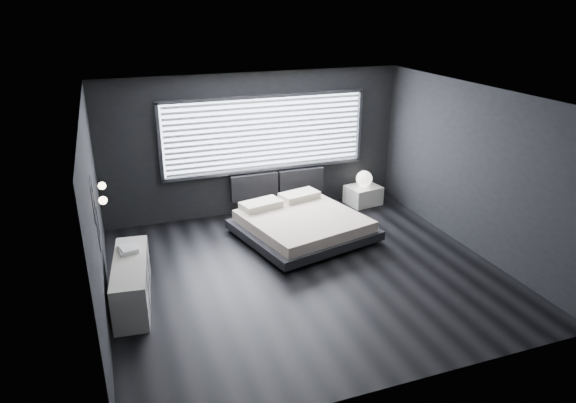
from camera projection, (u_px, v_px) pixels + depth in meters
name	position (u px, v px, depth m)	size (l,w,h in m)	color
room	(307.00, 190.00, 7.68)	(6.04, 6.00, 2.80)	black
window	(266.00, 134.00, 10.03)	(4.14, 0.09, 1.52)	white
headboard	(278.00, 184.00, 10.43)	(1.96, 0.16, 0.52)	black
sconce_near	(103.00, 200.00, 6.74)	(0.18, 0.11, 0.11)	silver
sconce_far	(102.00, 186.00, 7.27)	(0.18, 0.11, 0.11)	silver
wall_art_upper	(93.00, 199.00, 6.10)	(0.01, 0.48, 0.48)	#47474C
wall_art_lower	(98.00, 227.00, 6.49)	(0.01, 0.48, 0.48)	#47474C
bed	(302.00, 224.00, 9.34)	(2.55, 2.48, 0.55)	black
nightstand	(363.00, 195.00, 10.88)	(0.66, 0.55, 0.39)	silver
orb_lamp	(364.00, 179.00, 10.75)	(0.34, 0.34, 0.34)	white
dresser	(132.00, 282.00, 7.28)	(0.64, 1.68, 0.66)	silver
book_stack	(128.00, 249.00, 7.44)	(0.30, 0.37, 0.07)	white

